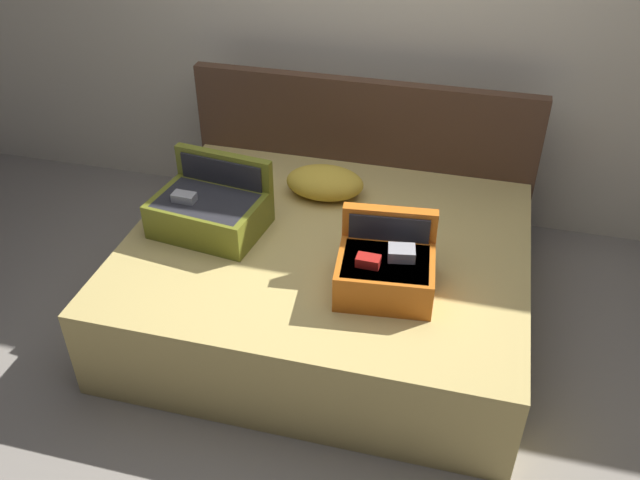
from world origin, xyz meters
The scene contains 7 objects.
ground_plane centered at (0.00, 0.00, 0.00)m, with size 12.00×12.00×0.00m, color gray.
back_wall centered at (0.00, 1.65, 1.30)m, with size 8.00×0.10×2.60m, color beige.
bed centered at (0.00, 0.40, 0.25)m, with size 2.05×1.72×0.50m, color tan.
headboard centered at (0.00, 1.30, 0.51)m, with size 2.09×0.08×1.03m, color #4C3323.
hard_case_large centered at (-0.62, 0.37, 0.62)m, with size 0.60×0.48×0.36m.
hard_case_medium centered at (0.36, 0.11, 0.62)m, with size 0.48×0.44×0.34m.
pillow_near_headboard centered at (-0.12, 0.83, 0.59)m, with size 0.44×0.29×0.18m, color gold.
Camera 1 is at (0.67, -2.34, 2.53)m, focal length 37.72 mm.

